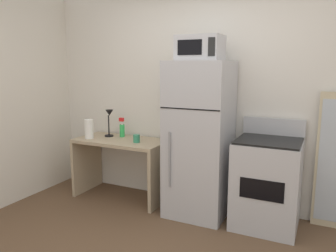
% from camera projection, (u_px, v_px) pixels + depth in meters
% --- Properties ---
extents(wall_back_white, '(5.00, 0.10, 2.60)m').
position_uv_depth(wall_back_white, '(213.00, 96.00, 3.86)').
color(wall_back_white, silver).
rests_on(wall_back_white, ground).
extents(desk, '(1.14, 0.58, 0.75)m').
position_uv_depth(desk, '(122.00, 157.00, 4.14)').
color(desk, tan).
rests_on(desk, ground).
extents(desk_lamp, '(0.14, 0.12, 0.35)m').
position_uv_depth(desk_lamp, '(109.00, 118.00, 4.21)').
color(desk_lamp, black).
rests_on(desk_lamp, desk).
extents(spray_bottle, '(0.06, 0.06, 0.25)m').
position_uv_depth(spray_bottle, '(122.00, 129.00, 4.23)').
color(spray_bottle, green).
rests_on(spray_bottle, desk).
extents(paper_towel_roll, '(0.11, 0.11, 0.24)m').
position_uv_depth(paper_towel_roll, '(89.00, 129.00, 4.13)').
color(paper_towel_roll, white).
rests_on(paper_towel_roll, desk).
extents(coffee_mug, '(0.08, 0.08, 0.09)m').
position_uv_depth(coffee_mug, '(137.00, 139.00, 3.92)').
color(coffee_mug, '#338C66').
rests_on(coffee_mug, desk).
extents(refrigerator, '(0.65, 0.65, 1.70)m').
position_uv_depth(refrigerator, '(199.00, 140.00, 3.61)').
color(refrigerator, '#B7B7BC').
rests_on(refrigerator, ground).
extents(microwave, '(0.46, 0.35, 0.26)m').
position_uv_depth(microwave, '(200.00, 48.00, 3.42)').
color(microwave, '#B7B7BC').
rests_on(microwave, refrigerator).
extents(oven_range, '(0.64, 0.61, 1.10)m').
position_uv_depth(oven_range, '(267.00, 183.00, 3.38)').
color(oven_range, '#B7B7BC').
rests_on(oven_range, ground).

